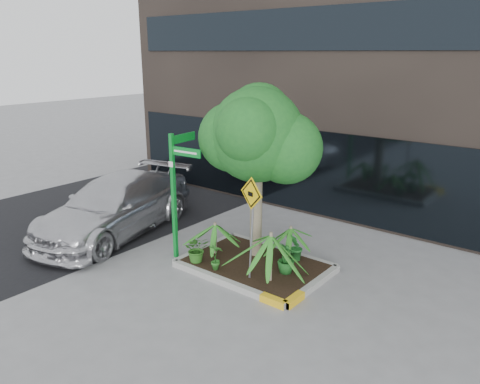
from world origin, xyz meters
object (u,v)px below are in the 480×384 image
Objects in this scene: street_sign_post at (177,183)px; cattle_sign at (252,211)px; tree at (257,135)px; parked_car at (115,206)px.

cattle_sign is (2.28, -0.01, -0.23)m from street_sign_post.
parked_car is at bearing -166.27° from tree.
tree is at bearing 0.84° from parked_car.
parked_car is at bearing -165.51° from cattle_sign.
tree is 0.79× the size of parked_car.
cattle_sign is (4.88, -0.07, 0.92)m from parked_car.
tree reaches higher than parked_car.
street_sign_post is 2.29m from cattle_sign.
tree is 2.27m from street_sign_post.
parked_car is 4.97m from cattle_sign.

